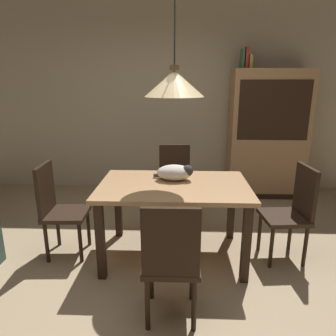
{
  "coord_description": "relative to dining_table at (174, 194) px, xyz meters",
  "views": [
    {
      "loc": [
        0.16,
        -2.2,
        1.68
      ],
      "look_at": [
        0.04,
        0.73,
        0.85
      ],
      "focal_mm": 32.81,
      "sensor_mm": 36.0,
      "label": 1
    }
  ],
  "objects": [
    {
      "name": "ground",
      "position": [
        -0.1,
        -0.53,
        -0.65
      ],
      "size": [
        10.0,
        10.0,
        0.0
      ],
      "primitive_type": "plane",
      "color": "tan"
    },
    {
      "name": "chair_right_side",
      "position": [
        1.13,
        0.01,
        -0.14
      ],
      "size": [
        0.43,
        0.43,
        0.93
      ],
      "color": "black",
      "rests_on": "ground"
    },
    {
      "name": "pendant_lamp",
      "position": [
        0.0,
        0.0,
        1.01
      ],
      "size": [
        0.52,
        0.52,
        1.3
      ],
      "color": "beige"
    },
    {
      "name": "chair_far_back",
      "position": [
        -0.0,
        0.88,
        -0.14
      ],
      "size": [
        0.42,
        0.42,
        0.93
      ],
      "color": "black",
      "rests_on": "ground"
    },
    {
      "name": "back_wall",
      "position": [
        -0.1,
        2.12,
        0.8
      ],
      "size": [
        6.4,
        0.1,
        2.9
      ],
      "primitive_type": "cube",
      "color": "beige",
      "rests_on": "ground"
    },
    {
      "name": "dining_table",
      "position": [
        0.0,
        0.0,
        0.0
      ],
      "size": [
        1.4,
        0.9,
        0.75
      ],
      "color": "tan",
      "rests_on": "ground"
    },
    {
      "name": "book_green_slim",
      "position": [
        0.9,
        1.79,
        1.33
      ],
      "size": [
        0.03,
        0.2,
        0.26
      ],
      "primitive_type": "cube",
      "color": "#427A4C",
      "rests_on": "hutch_bookcase"
    },
    {
      "name": "chair_near_front",
      "position": [
        0.0,
        -0.88,
        -0.14
      ],
      "size": [
        0.4,
        0.4,
        0.93
      ],
      "color": "black",
      "rests_on": "ground"
    },
    {
      "name": "chair_left_side",
      "position": [
        -1.13,
        -0.0,
        -0.14
      ],
      "size": [
        0.42,
        0.42,
        0.93
      ],
      "color": "black",
      "rests_on": "ground"
    },
    {
      "name": "cat_sleeping",
      "position": [
        0.01,
        0.13,
        0.18
      ],
      "size": [
        0.39,
        0.22,
        0.16
      ],
      "color": "silver",
      "rests_on": "dining_table"
    },
    {
      "name": "hutch_bookcase",
      "position": [
        1.34,
        1.79,
        0.24
      ],
      "size": [
        1.12,
        0.45,
        1.85
      ],
      "color": "tan",
      "rests_on": "ground"
    },
    {
      "name": "book_yellow_short",
      "position": [
        1.01,
        1.79,
        1.29
      ],
      "size": [
        0.04,
        0.2,
        0.18
      ],
      "primitive_type": "cube",
      "color": "gold",
      "rests_on": "hutch_bookcase"
    },
    {
      "name": "book_red_tall",
      "position": [
        0.95,
        1.79,
        1.34
      ],
      "size": [
        0.04,
        0.22,
        0.28
      ],
      "primitive_type": "cube",
      "color": "#B73833",
      "rests_on": "hutch_bookcase"
    }
  ]
}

